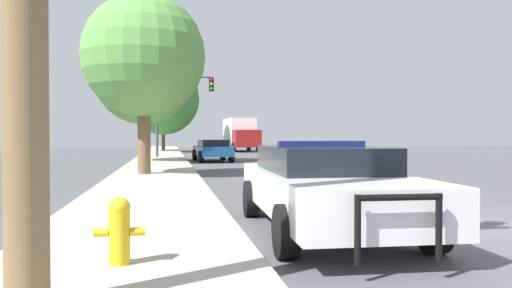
{
  "coord_description": "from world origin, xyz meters",
  "views": [
    {
      "loc": [
        -4.65,
        -7.52,
        1.49
      ],
      "look_at": [
        -0.9,
        13.65,
        1.11
      ],
      "focal_mm": 35.0,
      "sensor_mm": 36.0,
      "label": 1
    }
  ],
  "objects_px": {
    "traffic_light": "(180,99)",
    "tree_sidewalk_far": "(163,99)",
    "car_background_midblock": "(213,150)",
    "tree_sidewalk_near": "(144,56)",
    "box_truck": "(240,134)",
    "fire_hydrant": "(120,229)",
    "police_car": "(325,185)",
    "tree_sidewalk_mid": "(145,73)"
  },
  "relations": [
    {
      "from": "fire_hydrant",
      "to": "tree_sidewalk_mid",
      "type": "height_order",
      "value": "tree_sidewalk_mid"
    },
    {
      "from": "box_truck",
      "to": "fire_hydrant",
      "type": "bearing_deg",
      "value": 77.23
    },
    {
      "from": "traffic_light",
      "to": "tree_sidewalk_mid",
      "type": "distance_m",
      "value": 5.33
    },
    {
      "from": "police_car",
      "to": "tree_sidewalk_near",
      "type": "xyz_separation_m",
      "value": [
        -3.23,
        10.63,
        3.57
      ]
    },
    {
      "from": "fire_hydrant",
      "to": "tree_sidewalk_near",
      "type": "bearing_deg",
      "value": 91.46
    },
    {
      "from": "traffic_light",
      "to": "car_background_midblock",
      "type": "xyz_separation_m",
      "value": [
        1.73,
        -3.89,
        -3.14
      ]
    },
    {
      "from": "tree_sidewalk_mid",
      "to": "tree_sidewalk_far",
      "type": "bearing_deg",
      "value": 87.3
    },
    {
      "from": "traffic_light",
      "to": "box_truck",
      "type": "xyz_separation_m",
      "value": [
        5.91,
        13.95,
        -2.2
      ]
    },
    {
      "from": "car_background_midblock",
      "to": "tree_sidewalk_near",
      "type": "height_order",
      "value": "tree_sidewalk_near"
    },
    {
      "from": "police_car",
      "to": "fire_hydrant",
      "type": "height_order",
      "value": "police_car"
    },
    {
      "from": "tree_sidewalk_mid",
      "to": "fire_hydrant",
      "type": "bearing_deg",
      "value": -88.16
    },
    {
      "from": "tree_sidewalk_near",
      "to": "tree_sidewalk_far",
      "type": "bearing_deg",
      "value": 89.04
    },
    {
      "from": "box_truck",
      "to": "tree_sidewalk_mid",
      "type": "height_order",
      "value": "tree_sidewalk_mid"
    },
    {
      "from": "car_background_midblock",
      "to": "box_truck",
      "type": "xyz_separation_m",
      "value": [
        4.18,
        17.85,
        0.94
      ]
    },
    {
      "from": "box_truck",
      "to": "tree_sidewalk_far",
      "type": "distance_m",
      "value": 7.83
    },
    {
      "from": "fire_hydrant",
      "to": "traffic_light",
      "type": "height_order",
      "value": "traffic_light"
    },
    {
      "from": "traffic_light",
      "to": "box_truck",
      "type": "bearing_deg",
      "value": 67.03
    },
    {
      "from": "police_car",
      "to": "tree_sidewalk_near",
      "type": "height_order",
      "value": "tree_sidewalk_near"
    },
    {
      "from": "fire_hydrant",
      "to": "tree_sidewalk_near",
      "type": "relative_size",
      "value": 0.11
    },
    {
      "from": "tree_sidewalk_near",
      "to": "fire_hydrant",
      "type": "bearing_deg",
      "value": -88.54
    },
    {
      "from": "tree_sidewalk_near",
      "to": "tree_sidewalk_far",
      "type": "height_order",
      "value": "tree_sidewalk_far"
    },
    {
      "from": "tree_sidewalk_near",
      "to": "tree_sidewalk_far",
      "type": "xyz_separation_m",
      "value": [
        0.44,
        26.5,
        0.41
      ]
    },
    {
      "from": "car_background_midblock",
      "to": "tree_sidewalk_near",
      "type": "distance_m",
      "value": 11.19
    },
    {
      "from": "tree_sidewalk_far",
      "to": "box_truck",
      "type": "bearing_deg",
      "value": 11.28
    },
    {
      "from": "tree_sidewalk_near",
      "to": "tree_sidewalk_mid",
      "type": "xyz_separation_m",
      "value": [
        -0.38,
        9.09,
        0.49
      ]
    },
    {
      "from": "traffic_light",
      "to": "tree_sidewalk_far",
      "type": "bearing_deg",
      "value": 95.2
    },
    {
      "from": "tree_sidewalk_far",
      "to": "tree_sidewalk_mid",
      "type": "bearing_deg",
      "value": -92.7
    },
    {
      "from": "traffic_light",
      "to": "fire_hydrant",
      "type": "bearing_deg",
      "value": -92.72
    },
    {
      "from": "police_car",
      "to": "tree_sidewalk_mid",
      "type": "xyz_separation_m",
      "value": [
        -3.61,
        19.72,
        4.06
      ]
    },
    {
      "from": "tree_sidewalk_far",
      "to": "tree_sidewalk_mid",
      "type": "xyz_separation_m",
      "value": [
        -0.82,
        -17.41,
        0.08
      ]
    },
    {
      "from": "traffic_light",
      "to": "tree_sidewalk_mid",
      "type": "bearing_deg",
      "value": -111.98
    },
    {
      "from": "box_truck",
      "to": "tree_sidewalk_far",
      "type": "bearing_deg",
      "value": 8.54
    },
    {
      "from": "police_car",
      "to": "box_truck",
      "type": "xyz_separation_m",
      "value": [
        4.27,
        38.54,
        0.9
      ]
    },
    {
      "from": "car_background_midblock",
      "to": "tree_sidewalk_near",
      "type": "relative_size",
      "value": 0.67
    },
    {
      "from": "car_background_midblock",
      "to": "tree_sidewalk_near",
      "type": "xyz_separation_m",
      "value": [
        -3.32,
        -10.06,
        3.61
      ]
    },
    {
      "from": "tree_sidewalk_near",
      "to": "police_car",
      "type": "bearing_deg",
      "value": -73.11
    },
    {
      "from": "car_background_midblock",
      "to": "box_truck",
      "type": "relative_size",
      "value": 0.6
    },
    {
      "from": "traffic_light",
      "to": "tree_sidewalk_far",
      "type": "distance_m",
      "value": 12.63
    },
    {
      "from": "traffic_light",
      "to": "tree_sidewalk_far",
      "type": "height_order",
      "value": "tree_sidewalk_far"
    },
    {
      "from": "box_truck",
      "to": "tree_sidewalk_near",
      "type": "xyz_separation_m",
      "value": [
        -7.5,
        -27.91,
        2.67
      ]
    },
    {
      "from": "fire_hydrant",
      "to": "tree_sidewalk_far",
      "type": "height_order",
      "value": "tree_sidewalk_far"
    },
    {
      "from": "car_background_midblock",
      "to": "box_truck",
      "type": "height_order",
      "value": "box_truck"
    }
  ]
}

